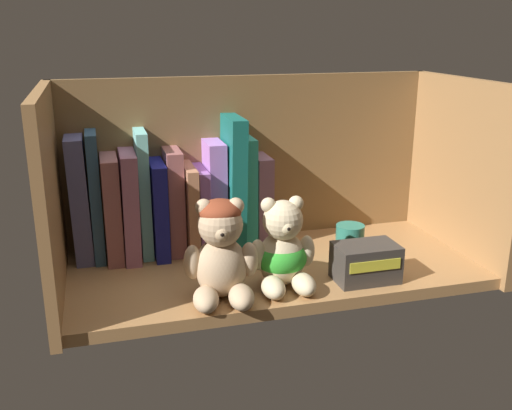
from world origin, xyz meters
TOP-DOWN VIEW (x-y plane):
  - shelf_board at (0.00, 0.00)cm, footprint 70.32×31.15cm
  - shelf_back_panel at (0.00, 16.17)cm, footprint 72.72×1.20cm
  - shelf_side_panel_left at (-35.96, 0.00)cm, footprint 1.60×33.55cm
  - shelf_side_panel_right at (35.96, 0.00)cm, footprint 1.60×33.55cm
  - book_0 at (-32.11, 12.48)cm, footprint 3.46×9.48cm
  - book_1 at (-29.37, 12.48)cm, footprint 1.88×10.12cm
  - book_2 at (-26.72, 12.48)cm, footprint 2.89×13.31cm
  - book_3 at (-23.63, 12.48)cm, footprint 3.02×14.59cm
  - book_4 at (-21.02, 12.48)cm, footprint 1.94×10.12cm
  - book_5 at (-18.53, 12.48)cm, footprint 2.52×13.99cm
  - book_6 at (-15.57, 12.48)cm, footprint 2.88×10.66cm
  - book_7 at (-12.89, 12.48)cm, footprint 2.02×14.92cm
  - book_8 at (-10.71, 12.48)cm, footprint 1.90×13.46cm
  - book_9 at (-7.91, 12.48)cm, footprint 3.18×9.79cm
  - book_10 at (-4.66, 12.48)cm, footprint 3.35×14.47cm
  - book_11 at (-1.85, 12.48)cm, footprint 2.28×10.40cm
  - book_12 at (1.01, 12.48)cm, footprint 2.90×9.74cm
  - teddy_bear_larger at (-11.46, -9.86)cm, footprint 11.76×12.13cm
  - teddy_bear_smaller at (-1.06, -8.26)cm, footprint 10.89×11.36cm
  - pillar_candle at (14.10, -0.83)cm, footprint 5.09×5.09cm
  - small_product_box at (12.91, -9.89)cm, footprint 10.36×6.88cm

SIDE VIEW (x-z plane):
  - shelf_board at x=0.00cm, z-range 0.00..2.00cm
  - small_product_box at x=12.91cm, z-range 2.00..8.26cm
  - pillar_candle at x=14.10cm, z-range 2.00..8.49cm
  - teddy_bear_smaller at x=-1.06cm, z-range 0.40..15.34cm
  - teddy_bear_larger at x=-11.46cm, z-range 1.59..17.50cm
  - book_8 at x=-10.71cm, z-range 2.00..17.84cm
  - book_7 at x=-12.89cm, z-range 2.00..18.50cm
  - book_12 at x=1.01cm, z-range 2.00..19.22cm
  - book_5 at x=-18.53cm, z-range 2.00..19.47cm
  - book_2 at x=-26.72cm, z-range 2.00..20.91cm
  - book_6 at x=-15.57cm, z-range 2.00..21.34cm
  - book_3 at x=-23.63cm, z-range 1.98..21.58cm
  - book_9 at x=-7.91cm, z-range 2.00..22.39cm
  - book_11 at x=-1.85cm, z-range 2.00..22.99cm
  - book_0 at x=-32.11cm, z-range 1.98..24.47cm
  - book_4 at x=-21.02cm, z-range 2.00..25.05cm
  - book_1 at x=-29.37cm, z-range 2.00..25.21cm
  - book_10 at x=-4.66cm, z-range 1.97..26.98cm
  - shelf_back_panel at x=0.00cm, z-range 0.00..33.70cm
  - shelf_side_panel_left at x=-35.96cm, z-range 0.00..33.70cm
  - shelf_side_panel_right at x=35.96cm, z-range 0.00..33.70cm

